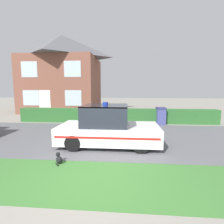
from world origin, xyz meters
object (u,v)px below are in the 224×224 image
(police_car, at_px, (108,127))
(wheelie_bin, at_px, (161,116))
(house_left, at_px, (63,73))
(cat, at_px, (59,159))

(police_car, distance_m, wheelie_bin, 5.22)
(house_left, bearing_deg, wheelie_bin, -35.67)
(house_left, relative_size, wheelie_bin, 6.93)
(house_left, bearing_deg, cat, -70.58)
(police_car, bearing_deg, house_left, 118.08)
(police_car, distance_m, cat, 2.29)
(police_car, bearing_deg, cat, -124.88)
(police_car, height_order, house_left, house_left)
(police_car, xyz_separation_m, cat, (-1.26, -1.82, -0.59))
(cat, relative_size, wheelie_bin, 0.35)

